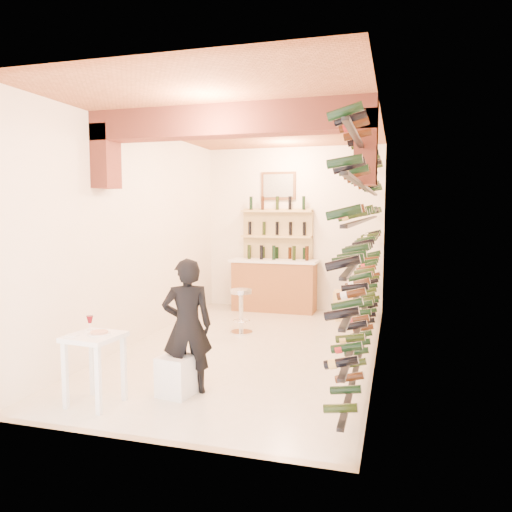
{
  "coord_description": "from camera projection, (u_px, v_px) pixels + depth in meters",
  "views": [
    {
      "loc": [
        1.98,
        -6.59,
        1.98
      ],
      "look_at": [
        0.0,
        0.3,
        1.3
      ],
      "focal_mm": 34.44,
      "sensor_mm": 36.0,
      "label": 1
    }
  ],
  "objects": [
    {
      "name": "room_shell",
      "position": [
        245.0,
        189.0,
        6.58
      ],
      "size": [
        3.52,
        6.02,
        3.21
      ],
      "color": "white",
      "rests_on": "ground"
    },
    {
      "name": "crate_lower",
      "position": [
        347.0,
        313.0,
        8.82
      ],
      "size": [
        0.48,
        0.38,
        0.26
      ],
      "primitive_type": "cube",
      "rotation": [
        0.0,
        0.0,
        0.21
      ],
      "color": "#E2C37C",
      "rests_on": "ground"
    },
    {
      "name": "tasting_table",
      "position": [
        94.0,
        347.0,
        4.96
      ],
      "size": [
        0.54,
        0.54,
        0.88
      ],
      "rotation": [
        0.0,
        0.0,
        -0.09
      ],
      "color": "white",
      "rests_on": "ground"
    },
    {
      "name": "ground",
      "position": [
        250.0,
        348.0,
        7.04
      ],
      "size": [
        6.0,
        6.0,
        0.0
      ],
      "primitive_type": "plane",
      "color": "beige",
      "rests_on": "ground"
    },
    {
      "name": "white_stool",
      "position": [
        176.0,
        376.0,
        5.23
      ],
      "size": [
        0.39,
        0.39,
        0.43
      ],
      "primitive_type": "cube",
      "rotation": [
        0.0,
        0.0,
        -0.15
      ],
      "color": "white",
      "rests_on": "ground"
    },
    {
      "name": "back_shelving",
      "position": [
        277.0,
        250.0,
        9.78
      ],
      "size": [
        1.4,
        0.31,
        2.73
      ],
      "color": "tan",
      "rests_on": "ground"
    },
    {
      "name": "crate_upper",
      "position": [
        347.0,
        298.0,
        8.79
      ],
      "size": [
        0.46,
        0.32,
        0.27
      ],
      "primitive_type": "cube",
      "rotation": [
        0.0,
        0.0,
        0.0
      ],
      "color": "#E2C37C",
      "rests_on": "crate_lower"
    },
    {
      "name": "wine_rack",
      "position": [
        361.0,
        242.0,
        6.47
      ],
      "size": [
        0.32,
        5.7,
        2.56
      ],
      "color": "black",
      "rests_on": "ground"
    },
    {
      "name": "chrome_barstool",
      "position": [
        241.0,
        308.0,
        7.85
      ],
      "size": [
        0.37,
        0.37,
        0.71
      ],
      "rotation": [
        0.0,
        0.0,
        0.24
      ],
      "color": "silver",
      "rests_on": "ground"
    },
    {
      "name": "person",
      "position": [
        187.0,
        326.0,
        5.26
      ],
      "size": [
        0.64,
        0.56,
        1.47
      ],
      "primitive_type": "imported",
      "rotation": [
        0.0,
        0.0,
        3.61
      ],
      "color": "black",
      "rests_on": "ground"
    },
    {
      "name": "back_counter",
      "position": [
        274.0,
        284.0,
        9.61
      ],
      "size": [
        1.7,
        0.62,
        1.29
      ],
      "color": "#9B5E2F",
      "rests_on": "ground"
    }
  ]
}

